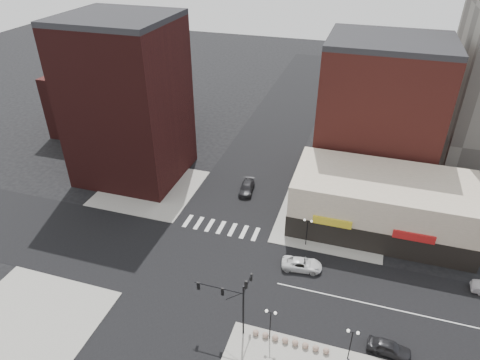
% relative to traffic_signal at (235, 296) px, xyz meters
% --- Properties ---
extents(ground, '(240.00, 240.00, 0.00)m').
position_rel_traffic_signal_xyz_m(ground, '(-7.24, 7.83, -4.96)').
color(ground, black).
rests_on(ground, ground).
extents(road_ew, '(200.00, 14.00, 0.02)m').
position_rel_traffic_signal_xyz_m(road_ew, '(-7.24, 7.83, -4.95)').
color(road_ew, black).
rests_on(road_ew, ground).
extents(road_ns, '(14.00, 200.00, 0.02)m').
position_rel_traffic_signal_xyz_m(road_ns, '(-7.24, 7.83, -4.95)').
color(road_ns, black).
rests_on(road_ns, ground).
extents(sidewalk_nw, '(15.00, 15.00, 0.12)m').
position_rel_traffic_signal_xyz_m(sidewalk_nw, '(-21.74, 22.33, -4.90)').
color(sidewalk_nw, gray).
rests_on(sidewalk_nw, ground).
extents(sidewalk_ne, '(15.00, 15.00, 0.12)m').
position_rel_traffic_signal_xyz_m(sidewalk_ne, '(7.26, 22.33, -4.90)').
color(sidewalk_ne, gray).
rests_on(sidewalk_ne, ground).
extents(sidewalk_sw, '(15.00, 15.00, 0.12)m').
position_rel_traffic_signal_xyz_m(sidewalk_sw, '(-21.74, -6.67, -4.90)').
color(sidewalk_sw, gray).
rests_on(sidewalk_sw, ground).
extents(building_nw, '(16.00, 15.00, 25.00)m').
position_rel_traffic_signal_xyz_m(building_nw, '(-26.24, 26.33, 7.54)').
color(building_nw, '#341110').
rests_on(building_nw, ground).
extents(building_nw_low, '(20.00, 18.00, 12.00)m').
position_rel_traffic_signal_xyz_m(building_nw_low, '(-39.24, 41.83, 1.04)').
color(building_nw_low, '#341110').
rests_on(building_nw_low, ground).
extents(building_ne_midrise, '(18.00, 15.00, 22.00)m').
position_rel_traffic_signal_xyz_m(building_ne_midrise, '(11.76, 37.33, 6.04)').
color(building_ne_midrise, maroon).
rests_on(building_ne_midrise, ground).
extents(building_ne_row, '(24.20, 12.20, 8.00)m').
position_rel_traffic_signal_xyz_m(building_ne_row, '(13.76, 22.83, -1.66)').
color(building_ne_row, beige).
rests_on(building_ne_row, ground).
extents(traffic_signal, '(5.59, 3.09, 7.77)m').
position_rel_traffic_signal_xyz_m(traffic_signal, '(0.00, 0.00, 0.00)').
color(traffic_signal, black).
rests_on(traffic_signal, ground).
extents(street_lamp_se_a, '(1.22, 0.32, 4.16)m').
position_rel_traffic_signal_xyz_m(street_lamp_se_a, '(3.76, -0.17, -1.67)').
color(street_lamp_se_a, black).
rests_on(street_lamp_se_a, sidewalk_se).
extents(street_lamp_se_b, '(1.22, 0.32, 4.16)m').
position_rel_traffic_signal_xyz_m(street_lamp_se_b, '(11.76, -0.17, -1.67)').
color(street_lamp_se_b, black).
rests_on(street_lamp_se_b, sidewalk_se).
extents(street_lamp_ne, '(1.22, 0.32, 4.16)m').
position_rel_traffic_signal_xyz_m(street_lamp_ne, '(4.76, 15.83, -1.67)').
color(street_lamp_ne, black).
rests_on(street_lamp_ne, sidewalk_ne).
extents(bollard_row, '(8.00, 0.65, 0.65)m').
position_rel_traffic_signal_xyz_m(bollard_row, '(5.94, -0.17, -4.52)').
color(bollard_row, '#A1836F').
rests_on(bollard_row, sidewalk_se).
extents(white_suv, '(5.23, 2.88, 1.39)m').
position_rel_traffic_signal_xyz_m(white_suv, '(5.05, 11.25, -4.27)').
color(white_suv, silver).
rests_on(white_suv, ground).
extents(dark_sedan_east, '(4.45, 2.14, 1.47)m').
position_rel_traffic_signal_xyz_m(dark_sedan_east, '(15.60, 1.83, -4.23)').
color(dark_sedan_east, black).
rests_on(dark_sedan_east, ground).
extents(dark_sedan_north, '(2.60, 5.22, 1.46)m').
position_rel_traffic_signal_xyz_m(dark_sedan_north, '(-6.48, 25.99, -4.23)').
color(dark_sedan_north, black).
rests_on(dark_sedan_north, ground).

